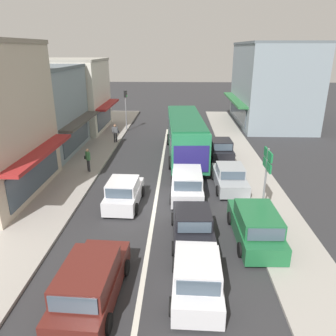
% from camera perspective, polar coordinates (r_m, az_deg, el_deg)
% --- Properties ---
extents(ground_plane, '(140.00, 140.00, 0.00)m').
position_cam_1_polar(ground_plane, '(18.27, -2.26, -6.46)').
color(ground_plane, '#2D2D30').
extents(lane_centre_line, '(0.20, 28.00, 0.01)m').
position_cam_1_polar(lane_centre_line, '(21.91, -1.49, -1.76)').
color(lane_centre_line, silver).
rests_on(lane_centre_line, ground).
extents(sidewalk_left, '(5.20, 44.00, 0.14)m').
position_cam_1_polar(sidewalk_left, '(25.06, -16.91, 0.37)').
color(sidewalk_left, '#A39E96').
rests_on(sidewalk_left, ground).
extents(kerb_right, '(2.80, 44.00, 0.12)m').
position_cam_1_polar(kerb_right, '(24.22, 13.61, -0.02)').
color(kerb_right, '#A39E96').
rests_on(kerb_right, ground).
extents(shopfront_mid_block, '(7.24, 8.18, 6.90)m').
position_cam_1_polar(shopfront_mid_block, '(28.50, -22.01, 9.16)').
color(shopfront_mid_block, '#84939E').
rests_on(shopfront_mid_block, ground).
extents(shopfront_far_end, '(8.31, 7.51, 7.21)m').
position_cam_1_polar(shopfront_far_end, '(35.85, -17.00, 11.97)').
color(shopfront_far_end, silver).
rests_on(shopfront_far_end, ground).
extents(building_right_far, '(8.16, 12.46, 8.82)m').
position_cam_1_polar(building_right_far, '(39.19, 17.64, 13.72)').
color(building_right_far, '#84939E').
rests_on(building_right_far, ground).
extents(city_bus, '(3.17, 10.98, 3.23)m').
position_cam_1_polar(city_bus, '(25.90, 3.04, 6.05)').
color(city_bus, '#237A4C').
rests_on(city_bus, ground).
extents(sedan_adjacent_lane_lead, '(2.00, 4.25, 1.47)m').
position_cam_1_polar(sedan_adjacent_lane_lead, '(14.97, 4.32, -10.05)').
color(sedan_adjacent_lane_lead, black).
rests_on(sedan_adjacent_lane_lead, ground).
extents(hatchback_behind_bus_near, '(1.94, 3.77, 1.54)m').
position_cam_1_polar(hatchback_behind_bus_near, '(18.14, -7.69, -4.36)').
color(hatchback_behind_bus_near, silver).
rests_on(hatchback_behind_bus_near, ground).
extents(wagon_queue_far_back, '(2.10, 4.58, 1.58)m').
position_cam_1_polar(wagon_queue_far_back, '(11.97, -13.32, -18.88)').
color(wagon_queue_far_back, '#561E19').
rests_on(wagon_queue_far_back, ground).
extents(wagon_behind_bus_mid, '(1.96, 4.51, 1.58)m').
position_cam_1_polar(wagon_behind_bus_mid, '(19.17, 3.32, -2.70)').
color(wagon_behind_bus_mid, silver).
rests_on(wagon_behind_bus_mid, ground).
extents(hatchback_queue_gap_filler, '(1.89, 3.74, 1.54)m').
position_cam_1_polar(hatchback_queue_gap_filler, '(12.03, 5.08, -18.35)').
color(hatchback_queue_gap_filler, silver).
rests_on(hatchback_queue_gap_filler, ground).
extents(parked_wagon_kerb_front, '(2.01, 4.54, 1.58)m').
position_cam_1_polar(parked_wagon_kerb_front, '(15.31, 15.02, -9.66)').
color(parked_wagon_kerb_front, '#1E6638').
rests_on(parked_wagon_kerb_front, ground).
extents(parked_sedan_kerb_second, '(1.97, 4.24, 1.47)m').
position_cam_1_polar(parked_sedan_kerb_second, '(20.59, 10.67, -1.63)').
color(parked_sedan_kerb_second, '#9EA3A8').
rests_on(parked_sedan_kerb_second, ground).
extents(parked_hatchback_kerb_third, '(1.91, 3.75, 1.54)m').
position_cam_1_polar(parked_hatchback_kerb_third, '(26.07, 9.13, 3.24)').
color(parked_hatchback_kerb_third, black).
rests_on(parked_hatchback_kerb_third, ground).
extents(traffic_light_downstreet, '(0.33, 0.24, 4.20)m').
position_cam_1_polar(traffic_light_downstreet, '(34.16, -7.38, 11.03)').
color(traffic_light_downstreet, gray).
rests_on(traffic_light_downstreet, ground).
extents(directional_road_sign, '(0.10, 1.40, 3.60)m').
position_cam_1_polar(directional_road_sign, '(16.90, 16.86, 0.35)').
color(directional_road_sign, gray).
rests_on(directional_road_sign, ground).
extents(pedestrian_with_handbag_near, '(0.52, 0.59, 1.63)m').
position_cam_1_polar(pedestrian_with_handbag_near, '(23.10, -13.78, 1.63)').
color(pedestrian_with_handbag_near, '#333338').
rests_on(pedestrian_with_handbag_near, sidewalk_left).
extents(pedestrian_browsing_midblock, '(0.62, 0.47, 1.63)m').
position_cam_1_polar(pedestrian_browsing_midblock, '(30.00, -9.15, 6.18)').
color(pedestrian_browsing_midblock, '#333338').
rests_on(pedestrian_browsing_midblock, sidewalk_left).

